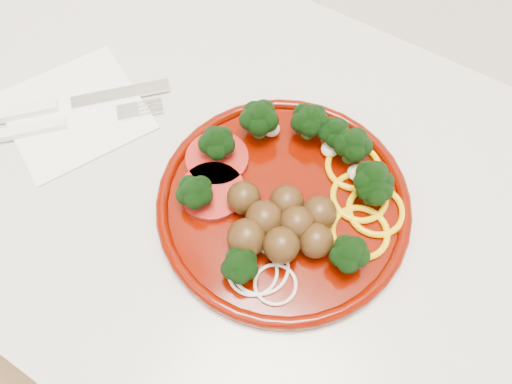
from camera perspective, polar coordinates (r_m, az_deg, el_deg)
The scene contains 5 objects.
counter at distance 1.06m, azimuth -10.09°, elevation -5.36°, with size 2.40×0.60×0.90m.
plate at distance 0.55m, azimuth 3.74°, elevation -0.56°, with size 0.29×0.29×0.06m.
napkin at distance 0.68m, azimuth -19.98°, elevation 8.64°, with size 0.16×0.16×0.00m, color white.
knife at distance 0.69m, azimuth -22.30°, elevation 9.08°, with size 0.17×0.18×0.01m.
fork at distance 0.67m, azimuth -22.45°, elevation 7.00°, with size 0.15×0.16×0.01m.
Camera 1 is at (0.37, 1.46, 1.41)m, focal length 35.00 mm.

